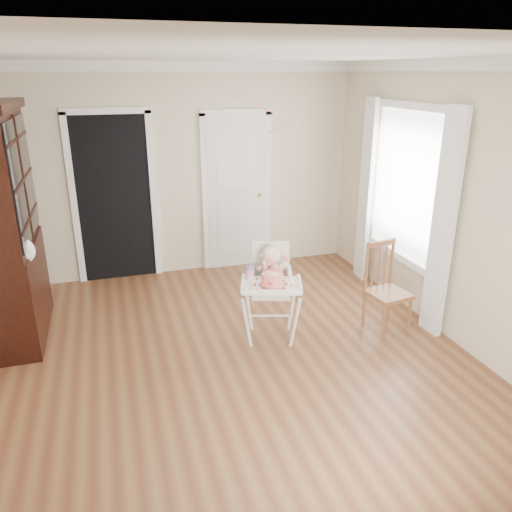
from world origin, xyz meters
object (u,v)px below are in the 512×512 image
object	(u,v)px
cake	(272,280)
china_cabinet	(2,227)
sippy_cup	(249,273)
high_chair	(271,282)
dining_chair	(386,291)

from	to	relation	value
cake	china_cabinet	distance (m)	2.66
cake	sippy_cup	xyz separation A→B (m)	(-0.17, 0.19, 0.02)
high_chair	china_cabinet	bearing A→B (deg)	178.91
high_chair	cake	world-z (taller)	high_chair
sippy_cup	china_cabinet	world-z (taller)	china_cabinet
sippy_cup	cake	bearing A→B (deg)	-48.83
cake	sippy_cup	world-z (taller)	sippy_cup
high_chair	china_cabinet	size ratio (longest dim) A/B	0.43
high_chair	china_cabinet	xyz separation A→B (m)	(-2.47, 0.83, 0.55)
cake	sippy_cup	bearing A→B (deg)	131.17
cake	china_cabinet	world-z (taller)	china_cabinet
high_chair	dining_chair	distance (m)	1.24
dining_chair	high_chair	bearing A→B (deg)	162.93
cake	dining_chair	world-z (taller)	dining_chair
sippy_cup	dining_chair	size ratio (longest dim) A/B	0.19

